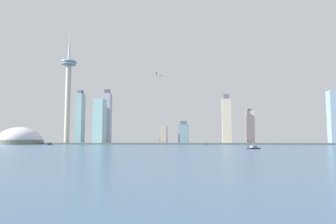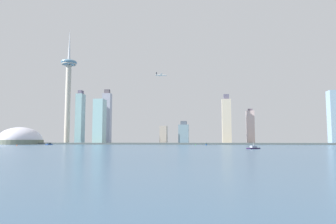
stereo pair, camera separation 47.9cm
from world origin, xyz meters
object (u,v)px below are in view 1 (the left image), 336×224
at_px(skyscraper_6, 335,117).
at_px(boat_0, 49,144).
at_px(channel_buoy_0, 195,145).
at_px(skyscraper_5, 100,122).
at_px(skyscraper_1, 164,135).
at_px(skyscraper_2, 227,121).
at_px(skyscraper_0, 250,127).
at_px(skyscraper_4, 80,118).
at_px(stadium_dome, 20,140).
at_px(skyscraper_3, 107,118).
at_px(skyscraper_7, 184,134).
at_px(channel_buoy_1, 17,145).
at_px(boat_1, 254,148).
at_px(airplane, 161,75).
at_px(observation_tower, 68,83).
at_px(boat_2, 206,144).

relative_size(skyscraper_6, boat_0, 6.90).
bearing_deg(channel_buoy_0, skyscraper_5, 150.95).
height_order(skyscraper_1, skyscraper_5, skyscraper_5).
bearing_deg(channel_buoy_0, skyscraper_2, 65.61).
bearing_deg(skyscraper_0, skyscraper_4, 175.73).
height_order(stadium_dome, skyscraper_3, skyscraper_3).
distance_m(skyscraper_1, skyscraper_7, 48.78).
bearing_deg(boat_0, skyscraper_0, -70.48).
relative_size(skyscraper_6, skyscraper_7, 2.25).
relative_size(skyscraper_2, skyscraper_6, 0.91).
bearing_deg(skyscraper_1, skyscraper_5, -162.54).
distance_m(skyscraper_2, channel_buoy_1, 417.46).
bearing_deg(boat_1, channel_buoy_0, -106.72).
relative_size(skyscraper_6, airplane, 4.74).
distance_m(observation_tower, skyscraper_1, 268.36).
height_order(observation_tower, boat_2, observation_tower).
height_order(observation_tower, stadium_dome, observation_tower).
bearing_deg(boat_2, skyscraper_0, 153.11).
relative_size(stadium_dome, channel_buoy_0, 34.58).
xyz_separation_m(skyscraper_7, channel_buoy_0, (33.96, -181.57, -23.18)).
bearing_deg(stadium_dome, boat_2, -7.99).
xyz_separation_m(channel_buoy_0, airplane, (-77.14, 103.71, 149.04)).
distance_m(stadium_dome, skyscraper_3, 211.42).
relative_size(skyscraper_0, skyscraper_2, 0.72).
xyz_separation_m(skyscraper_5, boat_0, (-71.91, -88.52, -49.39)).
relative_size(observation_tower, skyscraper_7, 5.25).
distance_m(skyscraper_0, skyscraper_7, 153.93).
relative_size(skyscraper_7, channel_buoy_1, 20.18).
distance_m(skyscraper_1, channel_buoy_1, 321.47).
distance_m(skyscraper_4, skyscraper_7, 268.28).
height_order(skyscraper_4, channel_buoy_0, skyscraper_4).
height_order(skyscraper_2, boat_2, skyscraper_2).
height_order(skyscraper_3, skyscraper_7, skyscraper_3).
bearing_deg(stadium_dome, skyscraper_6, 7.19).
xyz_separation_m(skyscraper_1, skyscraper_2, (144.32, -25.35, 30.73)).
distance_m(skyscraper_2, skyscraper_7, 109.46).
xyz_separation_m(boat_0, boat_2, (311.41, 10.03, 0.07)).
xyz_separation_m(skyscraper_7, boat_0, (-258.54, -147.59, -23.04)).
distance_m(skyscraper_4, channel_buoy_1, 283.02).
xyz_separation_m(skyscraper_0, channel_buoy_1, (-405.67, -244.35, -37.35)).
xyz_separation_m(skyscraper_5, channel_buoy_0, (220.58, -122.50, -49.53)).
height_order(skyscraper_1, skyscraper_2, skyscraper_2).
height_order(skyscraper_4, boat_1, skyscraper_4).
relative_size(skyscraper_0, boat_2, 12.21).
bearing_deg(channel_buoy_0, observation_tower, 152.94).
bearing_deg(boat_0, observation_tower, 12.27).
bearing_deg(stadium_dome, airplane, 0.20).
bearing_deg(skyscraper_2, skyscraper_6, 11.62).
bearing_deg(channel_buoy_1, channel_buoy_0, 15.31).
xyz_separation_m(stadium_dome, boat_1, (467.23, -311.92, -7.98)).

